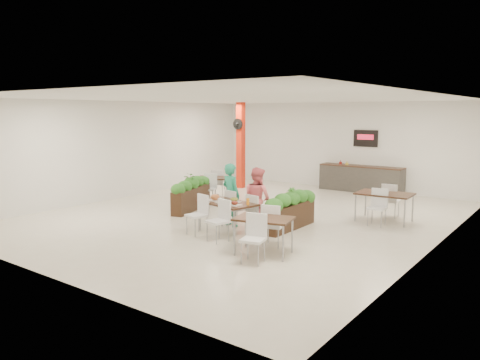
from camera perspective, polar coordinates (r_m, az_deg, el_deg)
name	(u,v)px	position (r m, az deg, el deg)	size (l,w,h in m)	color
ground	(247,216)	(12.97, 0.80, -4.35)	(12.00, 12.00, 0.00)	beige
room_shell	(247,143)	(12.68, 0.82, 4.53)	(10.10, 12.10, 3.22)	white
red_column	(241,144)	(17.53, 0.07, 4.37)	(0.40, 0.41, 3.20)	red
service_counter	(361,178)	(17.33, 14.52, 0.23)	(3.00, 0.64, 2.20)	#322F2D
main_table	(227,207)	(10.96, -1.58, -3.30)	(1.56, 1.85, 0.92)	black
diner_man	(231,195)	(11.67, -1.12, -1.81)	(0.58, 0.38, 1.58)	#249D75
diner_woman	(257,199)	(11.22, 2.13, -2.34)	(0.75, 0.58, 1.54)	#FB6F79
planter_left	(191,192)	(13.68, -5.96, -1.48)	(0.91, 2.02, 1.10)	black
planter_right	(291,209)	(11.47, 6.23, -3.51)	(0.40, 1.97, 1.03)	black
side_table_a	(214,181)	(15.18, -3.21, -0.12)	(1.34, 1.65, 0.92)	black
side_table_b	(384,197)	(12.75, 17.20, -2.00)	(1.42, 1.64, 0.92)	black
side_table_c	(264,224)	(9.38, 2.91, -5.39)	(1.27, 1.67, 0.92)	black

